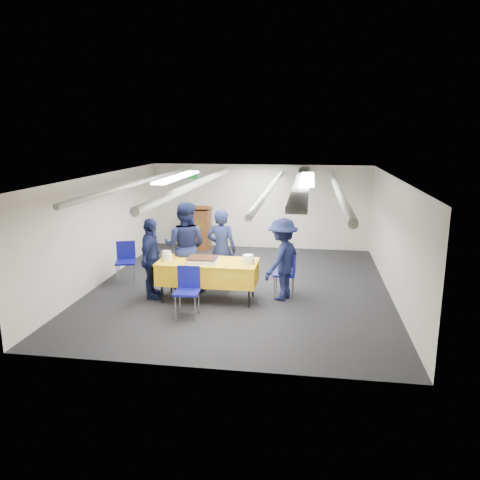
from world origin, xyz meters
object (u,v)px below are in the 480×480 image
Objects in this scene: chair_left at (126,257)px; sailor_c at (151,259)px; chair_right at (289,270)px; sailor_b at (185,247)px; chair_near at (188,286)px; serving_table at (208,272)px; sailor_a at (221,250)px; sailor_d at (282,259)px; sheet_cake at (203,260)px; podium at (200,227)px.

chair_left is 0.55× the size of sailor_c.
chair_right is 3.53m from chair_left.
sailor_b is 1.16× the size of sailor_c.
chair_near is at bearing -132.08° from sailor_c.
serving_table is at bearing -163.58° from chair_right.
sailor_a reaches higher than serving_table.
sailor_a is 1.31m from sailor_d.
sailor_c reaches higher than chair_right.
sheet_cake is at bearing 133.23° from sailor_b.
sailor_a reaches higher than podium.
sailor_a is (0.14, 0.64, 0.28)m from serving_table.
chair_near and chair_right have the same top height.
chair_right is at bearing -178.94° from sailor_b.
sailor_c is (-2.62, -0.49, 0.25)m from chair_right.
sailor_d is at bearing -122.35° from chair_right.
podium is 3.17m from chair_left.
sailor_d is at bearing -85.69° from sailor_c.
sailor_c is at bearing 178.30° from sheet_cake.
podium is 3.45m from sailor_b.
chair_right reaches higher than sheet_cake.
sailor_a is 1.06× the size of sailor_d.
chair_right is 2.68m from sailor_c.
podium reaches higher than chair_near.
chair_right is at bearing 18.09° from sheet_cake.
sailor_a reaches higher than chair_left.
sailor_b is (-0.72, -0.14, 0.07)m from sailor_a.
sheet_cake is 0.65× the size of chair_left.
chair_right is 0.55× the size of sailor_c.
sailor_c is (-0.53, -0.54, -0.13)m from sailor_b.
sailor_d is (1.39, 0.26, 0.23)m from serving_table.
chair_left is at bearing -106.63° from podium.
sailor_b reaches higher than chair_left.
chair_near is at bearing -102.75° from serving_table.
podium is 3.48m from sailor_a.
sailor_c is (-0.92, 0.76, 0.25)m from chair_near.
sailor_b reaches higher than sailor_c.
sailor_b is (1.42, -0.35, 0.38)m from chair_left.
sailor_d is at bearing 170.15° from sailor_a.
chair_right is at bearing 174.17° from sailor_d.
sailor_b is (-2.09, 0.05, 0.38)m from chair_right.
sheet_cake is at bearing -75.83° from podium.
podium reaches higher than serving_table.
serving_table is 1.58m from chair_right.
chair_near is at bearing -29.48° from sailor_d.
sailor_c is (0.88, -0.90, 0.25)m from chair_left.
chair_right and chair_left have the same top height.
chair_right is at bearing -52.99° from podium.
sailor_a is at bearing -63.79° from sailor_c.
podium is at bearing -119.21° from sailor_d.
sailor_c is at bearing -177.69° from serving_table.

